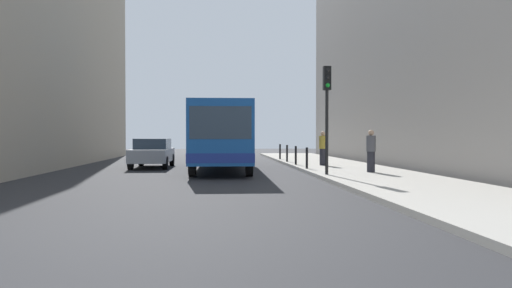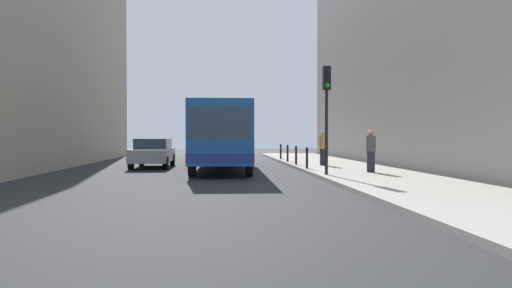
{
  "view_description": "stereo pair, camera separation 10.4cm",
  "coord_description": "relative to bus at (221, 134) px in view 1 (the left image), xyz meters",
  "views": [
    {
      "loc": [
        -0.71,
        -19.87,
        1.61
      ],
      "look_at": [
        1.13,
        0.86,
        1.26
      ],
      "focal_mm": 33.16,
      "sensor_mm": 36.0,
      "label": 1
    },
    {
      "loc": [
        -0.61,
        -19.88,
        1.61
      ],
      "look_at": [
        1.13,
        0.86,
        1.26
      ],
      "focal_mm": 33.16,
      "sensor_mm": 36.0,
      "label": 2
    }
  ],
  "objects": [
    {
      "name": "traffic_light",
      "position": [
        3.91,
        -5.27,
        1.28
      ],
      "size": [
        0.28,
        0.33,
        4.1
      ],
      "color": "black",
      "rests_on": "sidewalk"
    },
    {
      "name": "bollard_mid",
      "position": [
        3.81,
        0.98,
        -1.1
      ],
      "size": [
        0.11,
        0.11,
        0.95
      ],
      "primitive_type": "cylinder",
      "color": "black",
      "rests_on": "sidewalk"
    },
    {
      "name": "car_beside_bus",
      "position": [
        -3.47,
        1.57,
        -0.94
      ],
      "size": [
        1.91,
        4.43,
        1.48
      ],
      "rotation": [
        0.0,
        0.0,
        3.13
      ],
      "color": "#A5A8AD",
      "rests_on": "ground"
    },
    {
      "name": "sidewalk",
      "position": [
        5.76,
        -2.96,
        -1.65
      ],
      "size": [
        4.4,
        40.0,
        0.15
      ],
      "primitive_type": "cube",
      "color": "#ADA89E",
      "rests_on": "ground"
    },
    {
      "name": "bollard_far",
      "position": [
        3.81,
        3.87,
        -1.1
      ],
      "size": [
        0.11,
        0.11,
        0.95
      ],
      "primitive_type": "cylinder",
      "color": "black",
      "rests_on": "sidewalk"
    },
    {
      "name": "ground_plane",
      "position": [
        0.36,
        -2.96,
        -1.73
      ],
      "size": [
        80.0,
        80.0,
        0.0
      ],
      "primitive_type": "plane",
      "color": "#2D2D30"
    },
    {
      "name": "building_right",
      "position": [
        11.86,
        1.04,
        4.95
      ],
      "size": [
        7.0,
        32.0,
        13.34
      ],
      "primitive_type": "cube",
      "color": "gray",
      "rests_on": "ground"
    },
    {
      "name": "pedestrian_mid_sidewalk",
      "position": [
        5.07,
        0.35,
        -0.73
      ],
      "size": [
        0.38,
        0.38,
        1.7
      ],
      "rotation": [
        0.0,
        0.0,
        5.29
      ],
      "color": "#26262D",
      "rests_on": "sidewalk"
    },
    {
      "name": "pedestrian_near_signal",
      "position": [
        5.97,
        -4.25,
        -0.72
      ],
      "size": [
        0.38,
        0.38,
        1.71
      ],
      "rotation": [
        0.0,
        0.0,
        5.25
      ],
      "color": "#26262D",
      "rests_on": "sidewalk"
    },
    {
      "name": "bollard_farthest",
      "position": [
        3.81,
        6.76,
        -1.1
      ],
      "size": [
        0.11,
        0.11,
        0.95
      ],
      "primitive_type": "cylinder",
      "color": "black",
      "rests_on": "sidewalk"
    },
    {
      "name": "bus",
      "position": [
        0.0,
        0.0,
        0.0
      ],
      "size": [
        2.75,
        11.07,
        3.0
      ],
      "rotation": [
        0.0,
        0.0,
        3.12
      ],
      "color": "#19519E",
      "rests_on": "ground"
    },
    {
      "name": "bollard_near",
      "position": [
        3.81,
        -1.91,
        -1.1
      ],
      "size": [
        0.11,
        0.11,
        0.95
      ],
      "primitive_type": "cylinder",
      "color": "black",
      "rests_on": "sidewalk"
    }
  ]
}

